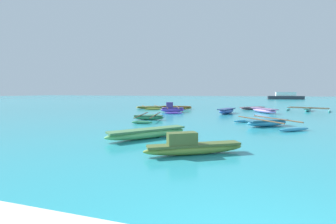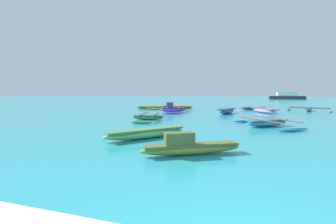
{
  "view_description": "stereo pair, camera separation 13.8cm",
  "coord_description": "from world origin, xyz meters",
  "px_view_note": "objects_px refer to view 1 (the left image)",
  "views": [
    {
      "loc": [
        -0.79,
        -1.83,
        2.04
      ],
      "look_at": [
        -6.49,
        17.59,
        0.25
      ],
      "focal_mm": 24.0,
      "sensor_mm": 36.0,
      "label": 1
    },
    {
      "loc": [
        -0.65,
        -1.79,
        2.04
      ],
      "look_at": [
        -6.49,
        17.59,
        0.25
      ],
      "focal_mm": 24.0,
      "sensor_mm": 36.0,
      "label": 2
    }
  ],
  "objects_px": {
    "moored_boat_4": "(264,110)",
    "moored_boat_5": "(192,147)",
    "moored_boat_2": "(177,107)",
    "moored_boat_6": "(267,123)",
    "moored_boat_8": "(172,109)",
    "moored_boat_9": "(151,107)",
    "moored_boat_1": "(252,108)",
    "moored_boat_7": "(148,133)",
    "moored_boat_3": "(227,111)",
    "distant_ferry": "(285,96)",
    "moored_boat_0": "(308,109)",
    "moored_boat_10": "(148,117)"
  },
  "relations": [
    {
      "from": "moored_boat_2",
      "to": "moored_boat_10",
      "type": "bearing_deg",
      "value": -87.98
    },
    {
      "from": "moored_boat_2",
      "to": "moored_boat_8",
      "type": "relative_size",
      "value": 0.82
    },
    {
      "from": "moored_boat_0",
      "to": "moored_boat_1",
      "type": "bearing_deg",
      "value": 105.29
    },
    {
      "from": "moored_boat_6",
      "to": "moored_boat_7",
      "type": "relative_size",
      "value": 1.31
    },
    {
      "from": "moored_boat_0",
      "to": "moored_boat_4",
      "type": "xyz_separation_m",
      "value": [
        -4.84,
        -3.5,
        0.07
      ]
    },
    {
      "from": "moored_boat_7",
      "to": "moored_boat_8",
      "type": "relative_size",
      "value": 0.75
    },
    {
      "from": "moored_boat_5",
      "to": "moored_boat_9",
      "type": "distance_m",
      "value": 20.87
    },
    {
      "from": "moored_boat_0",
      "to": "moored_boat_1",
      "type": "xyz_separation_m",
      "value": [
        -5.59,
        0.72,
        -0.01
      ]
    },
    {
      "from": "moored_boat_4",
      "to": "moored_boat_1",
      "type": "bearing_deg",
      "value": 163.79
    },
    {
      "from": "moored_boat_1",
      "to": "moored_boat_8",
      "type": "relative_size",
      "value": 0.71
    },
    {
      "from": "moored_boat_2",
      "to": "moored_boat_6",
      "type": "bearing_deg",
      "value": -53.7
    },
    {
      "from": "moored_boat_1",
      "to": "moored_boat_7",
      "type": "height_order",
      "value": "moored_boat_7"
    },
    {
      "from": "moored_boat_5",
      "to": "moored_boat_10",
      "type": "xyz_separation_m",
      "value": [
        -4.76,
        8.26,
        -0.08
      ]
    },
    {
      "from": "moored_boat_2",
      "to": "moored_boat_4",
      "type": "xyz_separation_m",
      "value": [
        9.37,
        -1.83,
        0.02
      ]
    },
    {
      "from": "moored_boat_3",
      "to": "moored_boat_5",
      "type": "distance_m",
      "value": 14.93
    },
    {
      "from": "moored_boat_2",
      "to": "moored_boat_6",
      "type": "height_order",
      "value": "moored_boat_6"
    },
    {
      "from": "moored_boat_7",
      "to": "moored_boat_6",
      "type": "bearing_deg",
      "value": -5.05
    },
    {
      "from": "moored_boat_1",
      "to": "moored_boat_10",
      "type": "height_order",
      "value": "moored_boat_10"
    },
    {
      "from": "moored_boat_5",
      "to": "moored_boat_4",
      "type": "bearing_deg",
      "value": 46.98
    },
    {
      "from": "moored_boat_3",
      "to": "moored_boat_0",
      "type": "bearing_deg",
      "value": -37.09
    },
    {
      "from": "moored_boat_0",
      "to": "distant_ferry",
      "type": "xyz_separation_m",
      "value": [
        6.64,
        44.77,
        0.66
      ]
    },
    {
      "from": "moored_boat_8",
      "to": "moored_boat_9",
      "type": "bearing_deg",
      "value": 115.59
    },
    {
      "from": "moored_boat_1",
      "to": "moored_boat_5",
      "type": "bearing_deg",
      "value": -135.38
    },
    {
      "from": "moored_boat_10",
      "to": "moored_boat_0",
      "type": "bearing_deg",
      "value": 31.46
    },
    {
      "from": "moored_boat_0",
      "to": "moored_boat_7",
      "type": "distance_m",
      "value": 21.52
    },
    {
      "from": "moored_boat_2",
      "to": "moored_boat_5",
      "type": "xyz_separation_m",
      "value": [
        5.23,
        -18.65,
        0.03
      ]
    },
    {
      "from": "moored_boat_5",
      "to": "moored_boat_10",
      "type": "relative_size",
      "value": 0.69
    },
    {
      "from": "moored_boat_7",
      "to": "moored_boat_9",
      "type": "xyz_separation_m",
      "value": [
        -6.31,
        16.94,
        -0.07
      ]
    },
    {
      "from": "moored_boat_0",
      "to": "moored_boat_9",
      "type": "distance_m",
      "value": 17.71
    },
    {
      "from": "moored_boat_7",
      "to": "moored_boat_3",
      "type": "bearing_deg",
      "value": 28.3
    },
    {
      "from": "moored_boat_4",
      "to": "moored_boat_7",
      "type": "xyz_separation_m",
      "value": [
        -6.51,
        -14.78,
        -0.02
      ]
    },
    {
      "from": "moored_boat_2",
      "to": "moored_boat_7",
      "type": "relative_size",
      "value": 1.1
    },
    {
      "from": "moored_boat_6",
      "to": "distant_ferry",
      "type": "xyz_separation_m",
      "value": [
        12.39,
        57.72,
        0.63
      ]
    },
    {
      "from": "moored_boat_3",
      "to": "moored_boat_4",
      "type": "distance_m",
      "value": 3.99
    },
    {
      "from": "moored_boat_6",
      "to": "distant_ferry",
      "type": "bearing_deg",
      "value": 42.38
    },
    {
      "from": "moored_boat_4",
      "to": "moored_boat_5",
      "type": "bearing_deg",
      "value": -40.12
    },
    {
      "from": "moored_boat_5",
      "to": "moored_boat_2",
      "type": "bearing_deg",
      "value": 76.48
    },
    {
      "from": "moored_boat_7",
      "to": "moored_boat_9",
      "type": "height_order",
      "value": "moored_boat_7"
    },
    {
      "from": "moored_boat_1",
      "to": "moored_boat_10",
      "type": "distance_m",
      "value": 15.16
    },
    {
      "from": "moored_boat_0",
      "to": "moored_boat_8",
      "type": "distance_m",
      "value": 14.79
    },
    {
      "from": "moored_boat_1",
      "to": "moored_boat_4",
      "type": "xyz_separation_m",
      "value": [
        0.75,
        -4.22,
        0.08
      ]
    },
    {
      "from": "moored_boat_8",
      "to": "moored_boat_7",
      "type": "bearing_deg",
      "value": -97.39
    },
    {
      "from": "moored_boat_4",
      "to": "moored_boat_3",
      "type": "bearing_deg",
      "value": -87.88
    },
    {
      "from": "moored_boat_4",
      "to": "moored_boat_2",
      "type": "bearing_deg",
      "value": -127.35
    },
    {
      "from": "moored_boat_6",
      "to": "moored_boat_8",
      "type": "bearing_deg",
      "value": 101.32
    },
    {
      "from": "moored_boat_4",
      "to": "moored_boat_5",
      "type": "height_order",
      "value": "moored_boat_5"
    },
    {
      "from": "moored_boat_7",
      "to": "distant_ferry",
      "type": "distance_m",
      "value": 65.56
    },
    {
      "from": "moored_boat_5",
      "to": "moored_boat_9",
      "type": "bearing_deg",
      "value": 85.38
    },
    {
      "from": "moored_boat_1",
      "to": "moored_boat_6",
      "type": "height_order",
      "value": "moored_boat_6"
    },
    {
      "from": "moored_boat_2",
      "to": "moored_boat_1",
      "type": "bearing_deg",
      "value": 14.93
    }
  ]
}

